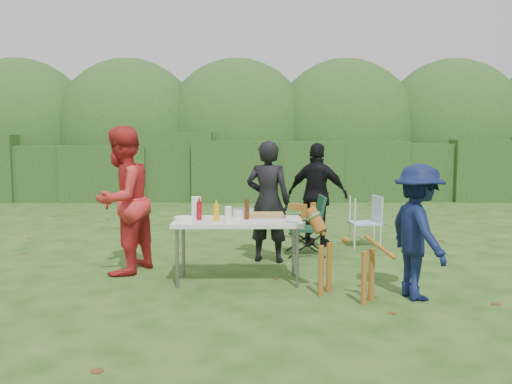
{
  "coord_description": "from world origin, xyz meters",
  "views": [
    {
      "loc": [
        0.42,
        -6.54,
        1.73
      ],
      "look_at": [
        0.48,
        0.41,
        1.0
      ],
      "focal_mm": 38.0,
      "sensor_mm": 36.0,
      "label": 1
    }
  ],
  "objects_px": {
    "person_cook": "(268,201)",
    "lawn_chair": "(365,221)",
    "ketchup_bottle": "(199,211)",
    "paper_towel_roll": "(196,208)",
    "folding_table": "(238,224)",
    "child": "(418,232)",
    "mustard_bottle": "(216,213)",
    "person_black_puffy": "(317,195)",
    "beer_bottle": "(247,209)",
    "dog": "(346,254)",
    "person_red_jacket": "(122,200)",
    "camping_chair": "(306,225)"
  },
  "relations": [
    {
      "from": "mustard_bottle",
      "to": "beer_bottle",
      "type": "bearing_deg",
      "value": 21.42
    },
    {
      "from": "person_cook",
      "to": "lawn_chair",
      "type": "xyz_separation_m",
      "value": [
        1.55,
        1.03,
        -0.43
      ]
    },
    {
      "from": "child",
      "to": "ketchup_bottle",
      "type": "xyz_separation_m",
      "value": [
        -2.37,
        0.67,
        0.13
      ]
    },
    {
      "from": "child",
      "to": "dog",
      "type": "height_order",
      "value": "child"
    },
    {
      "from": "person_red_jacket",
      "to": "person_black_puffy",
      "type": "bearing_deg",
      "value": 142.62
    },
    {
      "from": "person_black_puffy",
      "to": "child",
      "type": "distance_m",
      "value": 2.8
    },
    {
      "from": "folding_table",
      "to": "person_black_puffy",
      "type": "distance_m",
      "value": 2.34
    },
    {
      "from": "person_red_jacket",
      "to": "ketchup_bottle",
      "type": "xyz_separation_m",
      "value": [
        1.0,
        -0.43,
        -0.07
      ]
    },
    {
      "from": "ketchup_bottle",
      "to": "paper_towel_roll",
      "type": "bearing_deg",
      "value": 111.14
    },
    {
      "from": "person_black_puffy",
      "to": "mustard_bottle",
      "type": "xyz_separation_m",
      "value": [
        -1.43,
        -2.13,
        0.03
      ]
    },
    {
      "from": "dog",
      "to": "camping_chair",
      "type": "distance_m",
      "value": 2.14
    },
    {
      "from": "child",
      "to": "mustard_bottle",
      "type": "distance_m",
      "value": 2.24
    },
    {
      "from": "folding_table",
      "to": "ketchup_bottle",
      "type": "xyz_separation_m",
      "value": [
        -0.45,
        -0.01,
        0.16
      ]
    },
    {
      "from": "person_black_puffy",
      "to": "child",
      "type": "bearing_deg",
      "value": 127.49
    },
    {
      "from": "folding_table",
      "to": "person_cook",
      "type": "distance_m",
      "value": 1.1
    },
    {
      "from": "person_cook",
      "to": "paper_towel_roll",
      "type": "relative_size",
      "value": 6.4
    },
    {
      "from": "person_red_jacket",
      "to": "paper_towel_roll",
      "type": "relative_size",
      "value": 7.09
    },
    {
      "from": "person_cook",
      "to": "paper_towel_roll",
      "type": "distance_m",
      "value": 1.27
    },
    {
      "from": "person_cook",
      "to": "mustard_bottle",
      "type": "relative_size",
      "value": 8.31
    },
    {
      "from": "child",
      "to": "ketchup_bottle",
      "type": "relative_size",
      "value": 6.51
    },
    {
      "from": "person_black_puffy",
      "to": "ketchup_bottle",
      "type": "relative_size",
      "value": 7.34
    },
    {
      "from": "person_red_jacket",
      "to": "dog",
      "type": "height_order",
      "value": "person_red_jacket"
    },
    {
      "from": "folding_table",
      "to": "person_cook",
      "type": "xyz_separation_m",
      "value": [
        0.39,
        1.02,
        0.15
      ]
    },
    {
      "from": "lawn_chair",
      "to": "paper_towel_roll",
      "type": "distance_m",
      "value": 3.15
    },
    {
      "from": "person_cook",
      "to": "paper_towel_roll",
      "type": "height_order",
      "value": "person_cook"
    },
    {
      "from": "mustard_bottle",
      "to": "ketchup_bottle",
      "type": "xyz_separation_m",
      "value": [
        -0.21,
        0.1,
        0.01
      ]
    },
    {
      "from": "ketchup_bottle",
      "to": "person_cook",
      "type": "bearing_deg",
      "value": 50.9
    },
    {
      "from": "person_red_jacket",
      "to": "camping_chair",
      "type": "bearing_deg",
      "value": 134.3
    },
    {
      "from": "dog",
      "to": "folding_table",
      "type": "bearing_deg",
      "value": 6.52
    },
    {
      "from": "child",
      "to": "paper_towel_roll",
      "type": "distance_m",
      "value": 2.55
    },
    {
      "from": "person_cook",
      "to": "child",
      "type": "relative_size",
      "value": 1.16
    },
    {
      "from": "folding_table",
      "to": "child",
      "type": "bearing_deg",
      "value": -19.59
    },
    {
      "from": "ketchup_bottle",
      "to": "mustard_bottle",
      "type": "bearing_deg",
      "value": -25.3
    },
    {
      "from": "person_red_jacket",
      "to": "camping_chair",
      "type": "xyz_separation_m",
      "value": [
        2.4,
        1.02,
        -0.49
      ]
    },
    {
      "from": "person_cook",
      "to": "child",
      "type": "distance_m",
      "value": 2.29
    },
    {
      "from": "person_cook",
      "to": "beer_bottle",
      "type": "height_order",
      "value": "person_cook"
    },
    {
      "from": "person_black_puffy",
      "to": "paper_towel_roll",
      "type": "xyz_separation_m",
      "value": [
        -1.68,
        -1.91,
        0.06
      ]
    },
    {
      "from": "camping_chair",
      "to": "ketchup_bottle",
      "type": "relative_size",
      "value": 3.96
    },
    {
      "from": "mustard_bottle",
      "to": "paper_towel_roll",
      "type": "xyz_separation_m",
      "value": [
        -0.25,
        0.22,
        0.03
      ]
    },
    {
      "from": "beer_bottle",
      "to": "person_black_puffy",
      "type": "bearing_deg",
      "value": 61.58
    },
    {
      "from": "dog",
      "to": "ketchup_bottle",
      "type": "bearing_deg",
      "value": 14.46
    },
    {
      "from": "person_cook",
      "to": "mustard_bottle",
      "type": "distance_m",
      "value": 1.3
    },
    {
      "from": "lawn_chair",
      "to": "dog",
      "type": "bearing_deg",
      "value": 65.57
    },
    {
      "from": "child",
      "to": "ketchup_bottle",
      "type": "distance_m",
      "value": 2.47
    },
    {
      "from": "dog",
      "to": "paper_towel_roll",
      "type": "height_order",
      "value": "paper_towel_roll"
    },
    {
      "from": "person_cook",
      "to": "ketchup_bottle",
      "type": "relative_size",
      "value": 7.56
    },
    {
      "from": "mustard_bottle",
      "to": "paper_towel_roll",
      "type": "relative_size",
      "value": 0.77
    },
    {
      "from": "person_black_puffy",
      "to": "folding_table",
      "type": "bearing_deg",
      "value": 81.9
    },
    {
      "from": "person_red_jacket",
      "to": "person_black_puffy",
      "type": "distance_m",
      "value": 3.09
    },
    {
      "from": "ketchup_bottle",
      "to": "paper_towel_roll",
      "type": "distance_m",
      "value": 0.13
    }
  ]
}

